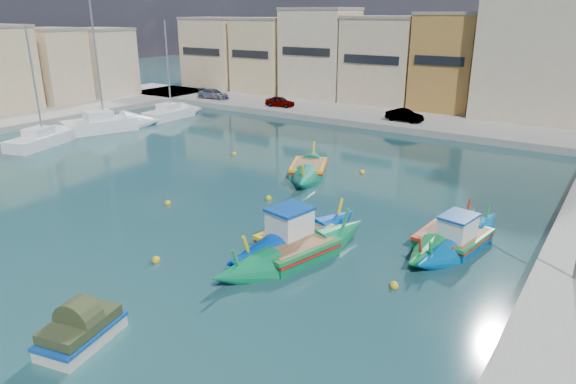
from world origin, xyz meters
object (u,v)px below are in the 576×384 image
Objects in this scene: luzzu_turquoise_cabin at (460,240)px; yacht_midnorth at (121,124)px; luzzu_blue_south at (296,252)px; luzzu_green at (309,170)px; church_block at (545,33)px; yacht_north at (180,112)px; luzzu_cyan_mid at (445,239)px; yacht_mid at (55,137)px; luzzu_blue_cabin at (296,239)px; tender_near at (81,332)px.

yacht_midnorth is (-33.70, 7.82, 0.18)m from luzzu_turquoise_cabin.
yacht_midnorth is (-28.04, 13.05, 0.23)m from luzzu_blue_south.
luzzu_green is 12.52m from luzzu_blue_south.
church_block is 1.85× the size of yacht_north.
yacht_mid reaches higher than luzzu_cyan_mid.
luzzu_blue_cabin is at bearing -60.95° from luzzu_green.
church_block is at bearing 29.01° from yacht_north.
church_block is 2.05× the size of luzzu_blue_south.
luzzu_turquoise_cabin is 2.66× the size of tender_near.
tender_near is at bearing -117.44° from luzzu_cyan_mid.
tender_near is 33.85m from yacht_midnorth.
luzzu_blue_south is at bearing -24.96° from yacht_midnorth.
luzzu_turquoise_cabin is 0.68m from luzzu_cyan_mid.
yacht_mid is at bearing 168.44° from luzzu_blue_cabin.
luzzu_turquoise_cabin is 0.99× the size of luzzu_green.
luzzu_cyan_mid is at bearing 46.24° from luzzu_blue_south.
yacht_north is at bearing 89.48° from yacht_midnorth.
luzzu_turquoise_cabin is at bearing -25.75° from luzzu_green.
church_block is 1.51× the size of yacht_midnorth.
yacht_midnorth is at bearing 139.13° from tender_near.
luzzu_blue_cabin is 0.87× the size of yacht_north.
luzzu_cyan_mid reaches higher than tender_near.
yacht_north is (-27.97, 20.65, 0.13)m from luzzu_blue_south.
luzzu_cyan_mid is 0.65× the size of yacht_midnorth.
tender_near is (3.69, -20.02, 0.15)m from luzzu_green.
church_block is 40.49m from yacht_midnorth.
luzzu_cyan_mid is 2.63× the size of tender_near.
yacht_midnorth is at bearing 84.90° from yacht_mid.
luzzu_green is at bearing 119.33° from luzzu_blue_south.
luzzu_turquoise_cabin is 0.93× the size of luzzu_blue_cabin.
luzzu_turquoise_cabin is 1.01× the size of luzzu_cyan_mid.
tender_near is at bearing -119.48° from luzzu_turquoise_cabin.
yacht_midnorth reaches higher than tender_near.
luzzu_turquoise_cabin is 0.81× the size of yacht_north.
yacht_mid is (-26.16, 15.87, -0.04)m from tender_near.
tender_near is at bearing -31.25° from yacht_mid.
luzzu_blue_cabin reaches higher than luzzu_cyan_mid.
yacht_midnorth is (-31.04, -24.77, -7.91)m from church_block.
luzzu_blue_cabin is at bearing -11.56° from yacht_mid.
luzzu_cyan_mid is 33.62m from yacht_mid.
church_block is 29.55m from luzzu_green.
yacht_mid is at bearing 148.75° from tender_near.
church_block reaches higher than luzzu_green.
luzzu_blue_south is (0.66, -1.06, -0.10)m from luzzu_blue_cabin.
church_block is at bearing 85.47° from luzzu_blue_south.
luzzu_green is at bearing 119.05° from luzzu_blue_cabin.
luzzu_cyan_mid is at bearing -86.52° from church_block.
luzzu_green is (-11.12, 5.72, 0.03)m from luzzu_cyan_mid.
yacht_mid is at bearing -92.60° from yacht_north.
luzzu_blue_south is 9.42m from tender_near.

